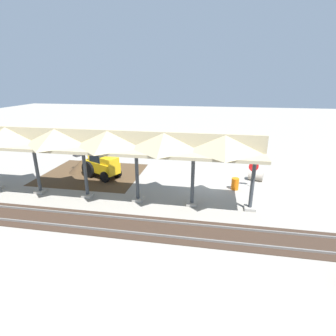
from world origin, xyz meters
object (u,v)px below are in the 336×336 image
object	(u,v)px
backhoe	(101,163)
concrete_pipe	(256,176)
traffic_barrel	(235,184)
stop_sign	(253,169)

from	to	relation	value
backhoe	concrete_pipe	world-z (taller)	backhoe
traffic_barrel	concrete_pipe	bearing A→B (deg)	-129.05
backhoe	concrete_pipe	size ratio (longest dim) A/B	3.86
stop_sign	backhoe	world-z (taller)	backhoe
backhoe	concrete_pipe	xyz separation A→B (m)	(-12.98, -1.48, -0.88)
stop_sign	concrete_pipe	bearing A→B (deg)	-107.67
concrete_pipe	traffic_barrel	distance (m)	2.88
stop_sign	traffic_barrel	distance (m)	1.84
backhoe	stop_sign	bearing A→B (deg)	179.96
stop_sign	concrete_pipe	xyz separation A→B (m)	(-0.47, -1.49, -1.08)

